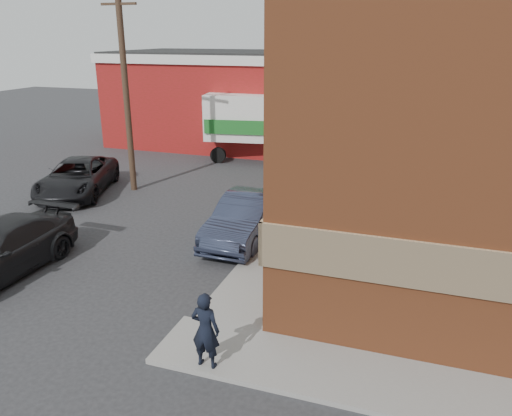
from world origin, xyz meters
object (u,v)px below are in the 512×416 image
Objects in this scene: suv_a at (77,177)px; man at (205,330)px; utility_pole at (125,80)px; box_truck at (271,123)px; sedan at (246,218)px; warehouse at (248,98)px.

man is at bearing -61.29° from suv_a.
box_truck is at bearing 59.50° from utility_pole.
man is at bearing -76.23° from sedan.
man is at bearing -86.12° from box_truck.
box_truck is at bearing 103.66° from sedan.
warehouse is at bearing 110.05° from sedan.
warehouse reaches higher than suv_a.
suv_a is (-3.45, -12.28, -2.08)m from warehouse.
sedan is at bearing -86.16° from box_truck.
suv_a is 0.71× the size of box_truck.
box_truck is at bearing -76.45° from man.
man is 13.81m from suv_a.
sedan is 11.20m from box_truck.
man is 18.16m from box_truck.
box_truck is at bearing 34.67° from suv_a.
man is at bearing -51.82° from utility_pole.
warehouse is at bearing -72.05° from man.
utility_pole is 1.92× the size of sedan.
utility_pole reaches higher than warehouse.
warehouse is at bearing 115.42° from box_truck.
box_truck is (6.14, 8.39, 1.32)m from suv_a.
man is 0.31× the size of suv_a.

